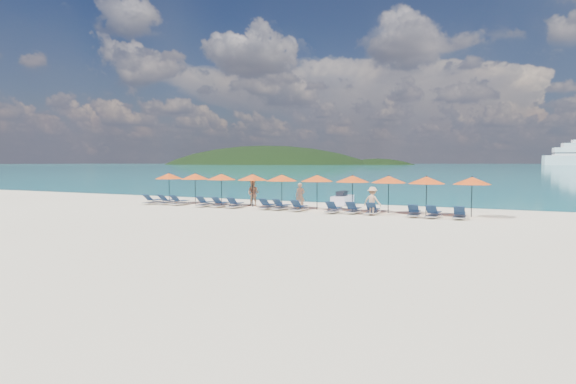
% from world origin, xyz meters
% --- Properties ---
extents(ground, '(1400.00, 1400.00, 0.00)m').
position_xyz_m(ground, '(0.00, 0.00, 0.00)').
color(ground, beige).
extents(sea, '(1600.00, 1300.00, 0.01)m').
position_xyz_m(sea, '(0.00, 660.00, 0.01)').
color(sea, '#1FA9B2').
rests_on(sea, ground).
extents(headland_main, '(374.00, 242.00, 126.50)m').
position_xyz_m(headland_main, '(-300.00, 540.00, -38.00)').
color(headland_main, black).
rests_on(headland_main, ground).
extents(headland_small, '(162.00, 126.00, 85.50)m').
position_xyz_m(headland_small, '(-150.00, 560.00, -35.00)').
color(headland_small, black).
rests_on(headland_small, ground).
extents(jetski, '(1.19, 2.76, 0.96)m').
position_xyz_m(jetski, '(1.47, 8.86, 0.40)').
color(jetski, silver).
rests_on(jetski, ground).
extents(beachgoer_a, '(0.74, 0.64, 1.70)m').
position_xyz_m(beachgoer_a, '(0.11, 4.58, 0.85)').
color(beachgoer_a, tan).
rests_on(beachgoer_a, ground).
extents(beachgoer_b, '(0.90, 0.57, 1.77)m').
position_xyz_m(beachgoer_b, '(-3.67, 5.04, 0.89)').
color(beachgoer_b, tan).
rests_on(beachgoer_b, ground).
extents(beachgoer_c, '(1.13, 0.68, 1.64)m').
position_xyz_m(beachgoer_c, '(5.31, 3.20, 0.82)').
color(beachgoer_c, tan).
rests_on(beachgoer_c, ground).
extents(umbrella_0, '(2.10, 2.10, 2.28)m').
position_xyz_m(umbrella_0, '(-10.55, 4.44, 2.02)').
color(umbrella_0, black).
rests_on(umbrella_0, ground).
extents(umbrella_1, '(2.10, 2.10, 2.28)m').
position_xyz_m(umbrella_1, '(-8.21, 4.51, 2.02)').
color(umbrella_1, black).
rests_on(umbrella_1, ground).
extents(umbrella_2, '(2.10, 2.10, 2.28)m').
position_xyz_m(umbrella_2, '(-5.93, 4.50, 2.02)').
color(umbrella_2, black).
rests_on(umbrella_2, ground).
extents(umbrella_3, '(2.10, 2.10, 2.28)m').
position_xyz_m(umbrella_3, '(-3.49, 4.61, 2.02)').
color(umbrella_3, black).
rests_on(umbrella_3, ground).
extents(umbrella_4, '(2.10, 2.10, 2.28)m').
position_xyz_m(umbrella_4, '(-1.14, 4.40, 2.02)').
color(umbrella_4, black).
rests_on(umbrella_4, ground).
extents(umbrella_5, '(2.10, 2.10, 2.28)m').
position_xyz_m(umbrella_5, '(1.24, 4.69, 2.02)').
color(umbrella_5, black).
rests_on(umbrella_5, ground).
extents(umbrella_6, '(2.10, 2.10, 2.28)m').
position_xyz_m(umbrella_6, '(3.62, 4.66, 2.02)').
color(umbrella_6, black).
rests_on(umbrella_6, ground).
extents(umbrella_7, '(2.10, 2.10, 2.28)m').
position_xyz_m(umbrella_7, '(5.87, 4.62, 2.02)').
color(umbrella_7, black).
rests_on(umbrella_7, ground).
extents(umbrella_8, '(2.10, 2.10, 2.28)m').
position_xyz_m(umbrella_8, '(8.11, 4.42, 2.02)').
color(umbrella_8, black).
rests_on(umbrella_8, ground).
extents(umbrella_9, '(2.10, 2.10, 2.28)m').
position_xyz_m(umbrella_9, '(10.53, 4.64, 2.02)').
color(umbrella_9, black).
rests_on(umbrella_9, ground).
extents(lounger_0, '(0.63, 1.70, 0.66)m').
position_xyz_m(lounger_0, '(-11.06, 3.23, 0.24)').
color(lounger_0, silver).
rests_on(lounger_0, ground).
extents(lounger_1, '(0.64, 1.71, 0.66)m').
position_xyz_m(lounger_1, '(-9.97, 3.53, 0.24)').
color(lounger_1, silver).
rests_on(lounger_1, ground).
extents(lounger_2, '(0.62, 1.70, 0.66)m').
position_xyz_m(lounger_2, '(-8.82, 3.48, 0.24)').
color(lounger_2, silver).
rests_on(lounger_2, ground).
extents(lounger_3, '(0.78, 1.75, 0.66)m').
position_xyz_m(lounger_3, '(-6.47, 3.30, 0.24)').
color(lounger_3, silver).
rests_on(lounger_3, ground).
extents(lounger_4, '(0.68, 1.72, 0.66)m').
position_xyz_m(lounger_4, '(-5.25, 3.37, 0.24)').
color(lounger_4, silver).
rests_on(lounger_4, ground).
extents(lounger_5, '(0.79, 1.75, 0.66)m').
position_xyz_m(lounger_5, '(-4.10, 3.39, 0.24)').
color(lounger_5, silver).
rests_on(lounger_5, ground).
extents(lounger_6, '(0.66, 1.71, 0.66)m').
position_xyz_m(lounger_6, '(-1.70, 3.51, 0.24)').
color(lounger_6, silver).
rests_on(lounger_6, ground).
extents(lounger_7, '(0.71, 1.73, 0.66)m').
position_xyz_m(lounger_7, '(-0.70, 3.51, 0.24)').
color(lounger_7, silver).
rests_on(lounger_7, ground).
extents(lounger_8, '(0.67, 1.72, 0.66)m').
position_xyz_m(lounger_8, '(0.60, 3.33, 0.24)').
color(lounger_8, silver).
rests_on(lounger_8, ground).
extents(lounger_9, '(0.68, 1.72, 0.66)m').
position_xyz_m(lounger_9, '(2.95, 3.20, 0.24)').
color(lounger_9, silver).
rests_on(lounger_9, ground).
extents(lounger_10, '(0.69, 1.72, 0.66)m').
position_xyz_m(lounger_10, '(4.09, 3.47, 0.24)').
color(lounger_10, silver).
rests_on(lounger_10, ground).
extents(lounger_11, '(0.77, 1.75, 0.66)m').
position_xyz_m(lounger_11, '(5.25, 3.51, 0.24)').
color(lounger_11, silver).
rests_on(lounger_11, ground).
extents(lounger_12, '(0.76, 1.74, 0.66)m').
position_xyz_m(lounger_12, '(7.67, 3.33, 0.24)').
color(lounger_12, silver).
rests_on(lounger_12, ground).
extents(lounger_13, '(0.71, 1.73, 0.66)m').
position_xyz_m(lounger_13, '(8.73, 3.21, 0.24)').
color(lounger_13, silver).
rests_on(lounger_13, ground).
extents(lounger_14, '(0.72, 1.73, 0.66)m').
position_xyz_m(lounger_14, '(10.07, 3.27, 0.24)').
color(lounger_14, silver).
rests_on(lounger_14, ground).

